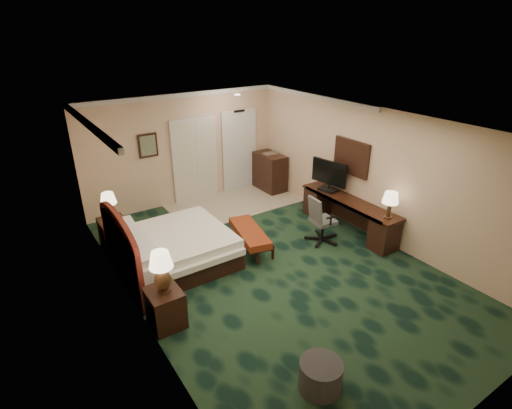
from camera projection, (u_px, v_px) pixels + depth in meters
floor at (273, 267)px, 7.45m from camera, size 5.00×7.50×0.00m
ceiling at (276, 124)px, 6.33m from camera, size 5.00×7.50×0.00m
wall_back at (184, 149)px, 9.73m from camera, size 5.00×0.00×2.70m
wall_front at (492, 326)px, 4.05m from camera, size 5.00×0.00×2.70m
wall_left at (131, 241)px, 5.63m from camera, size 0.00×7.50×2.70m
wall_right at (373, 174)px, 8.15m from camera, size 0.00×7.50×2.70m
crown_molding at (276, 127)px, 6.35m from camera, size 5.00×7.50×0.10m
tile_patch at (235, 203)px, 10.10m from camera, size 3.20×1.70×0.01m
headboard at (121, 249)px, 6.69m from camera, size 0.12×2.00×1.40m
entry_door at (239, 151)px, 10.62m from camera, size 1.02×0.06×2.18m
closet_doors at (195, 160)px, 9.95m from camera, size 1.20×0.06×2.10m
wall_art at (148, 145)px, 9.15m from camera, size 0.45×0.06×0.55m
wall_mirror at (351, 157)px, 8.50m from camera, size 0.05×0.95×0.75m
bed at (176, 249)px, 7.46m from camera, size 1.93×1.79×0.61m
nightstand_near at (165, 308)px, 5.93m from camera, size 0.48×0.55×0.60m
nightstand_far at (114, 234)px, 7.98m from camera, size 0.50×0.57×0.62m
lamp_near at (162, 272)px, 5.69m from camera, size 0.35×0.35×0.65m
lamp_far at (109, 207)px, 7.73m from camera, size 0.39×0.39×0.58m
bed_bench at (250, 239)px, 7.96m from camera, size 0.73×1.38×0.44m
ottoman at (320, 375)px, 4.92m from camera, size 0.64×0.64×0.39m
desk at (348, 215)px, 8.65m from camera, size 0.53×2.48×0.72m
tv at (329, 176)px, 8.85m from camera, size 0.23×0.90×0.70m
desk_lamp at (390, 205)px, 7.61m from camera, size 0.32×0.32×0.55m
desk_chair at (323, 219)px, 8.16m from camera, size 0.64×0.61×1.01m
minibar at (270, 172)px, 10.77m from camera, size 0.52×0.94×0.99m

